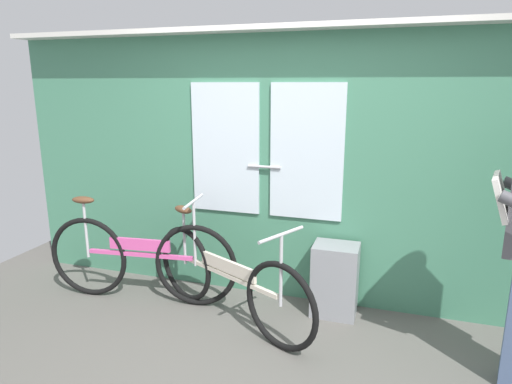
# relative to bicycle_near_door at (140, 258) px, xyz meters

# --- Properties ---
(train_door_wall) EXTENTS (5.04, 0.28, 2.26)m
(train_door_wall) POSITION_rel_bicycle_near_door_xyz_m (1.17, 0.48, 0.80)
(train_door_wall) COLOR #427F60
(train_door_wall) RESTS_ON ground_plane
(bicycle_near_door) EXTENTS (1.68, 0.44, 0.92)m
(bicycle_near_door) POSITION_rel_bicycle_near_door_xyz_m (0.00, 0.00, 0.00)
(bicycle_near_door) COLOR black
(bicycle_near_door) RESTS_ON ground_plane
(bicycle_leaning_behind) EXTENTS (1.57, 0.84, 0.86)m
(bicycle_leaning_behind) POSITION_rel_bicycle_near_door_xyz_m (0.83, -0.10, -0.03)
(bicycle_leaning_behind) COLOR black
(bicycle_leaning_behind) RESTS_ON ground_plane
(trash_bin_by_wall) EXTENTS (0.36, 0.28, 0.59)m
(trash_bin_by_wall) POSITION_rel_bicycle_near_door_xyz_m (1.62, 0.27, -0.08)
(trash_bin_by_wall) COLOR gray
(trash_bin_by_wall) RESTS_ON ground_plane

